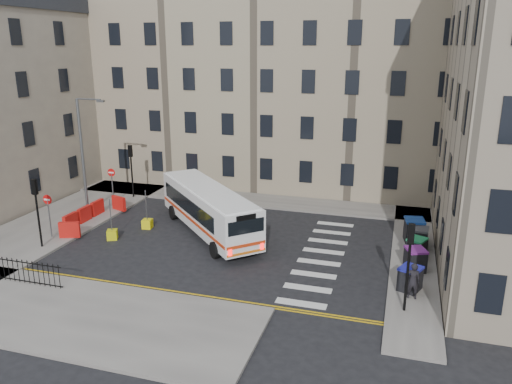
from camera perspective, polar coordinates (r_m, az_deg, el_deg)
The scene contains 22 objects.
ground at distance 30.00m, azimuth 0.00°, elevation -6.22°, with size 120.00×120.00×0.00m, color black.
pavement_north at distance 39.50m, azimuth -4.73°, elevation -0.52°, with size 36.00×3.20×0.15m, color slate.
pavement_east at distance 32.61m, azimuth 17.51°, elevation -4.98°, with size 2.40×26.00×0.15m, color slate.
pavement_west at distance 37.04m, azimuth -20.76°, elevation -2.73°, with size 6.00×22.00×0.15m, color slate.
pavement_sw at distance 25.08m, azimuth -23.03°, elevation -12.23°, with size 20.00×6.00×0.15m, color slate.
terrace_north at distance 44.70m, azimuth -2.92°, elevation 12.65°, with size 38.30×10.80×17.20m.
traffic_light_east at distance 22.74m, azimuth 17.12°, elevation -6.79°, with size 0.28×0.22×4.10m.
traffic_light_nw at distance 39.55m, azimuth -14.09°, elevation 3.25°, with size 0.28×0.22×4.10m.
traffic_light_sw at distance 31.33m, azimuth -23.80°, elevation -1.10°, with size 0.28×0.22×4.10m.
streetlamp at distance 36.13m, azimuth -19.22°, elevation 3.99°, with size 0.50×0.22×8.14m.
no_entry_north at distance 38.36m, azimuth -16.15°, elevation 1.47°, with size 0.60×0.08×3.00m.
no_entry_south at distance 32.96m, azimuth -22.65°, elevation -1.59°, with size 0.60×0.08×3.00m.
roadworks_barriers at distance 35.24m, azimuth -18.54°, elevation -2.48°, with size 1.66×6.26×1.00m.
bus at distance 31.63m, azimuth -5.45°, elevation -1.82°, with size 9.20×9.35×2.91m.
wheelie_bin_a at distance 25.50m, azimuth 17.20°, elevation -9.43°, with size 1.29×1.36×1.19m.
wheelie_bin_b at distance 27.70m, azimuth 17.74°, elevation -7.34°, with size 1.28×1.36×1.20m.
wheelie_bin_c at distance 29.30m, azimuth 17.88°, elevation -6.09°, with size 1.24×1.31×1.14m.
wheelie_bin_d at distance 30.60m, azimuth 18.11°, elevation -5.02°, with size 1.11×1.24×1.26m.
wheelie_bin_e at distance 31.57m, azimuth 17.60°, elevation -4.17°, with size 1.29×1.43×1.41m.
pedestrian at distance 24.63m, azimuth 17.50°, elevation -9.65°, with size 0.65×0.42×1.78m, color black.
bollard_yellow at distance 33.53m, azimuth -12.31°, elevation -3.57°, with size 0.60×0.60×0.60m, color yellow.
bollard_chevron at distance 32.19m, azimuth -16.10°, elevation -4.71°, with size 0.60×0.60×0.60m, color #C2C30B.
Camera 1 is at (8.00, -26.51, 11.55)m, focal length 35.00 mm.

